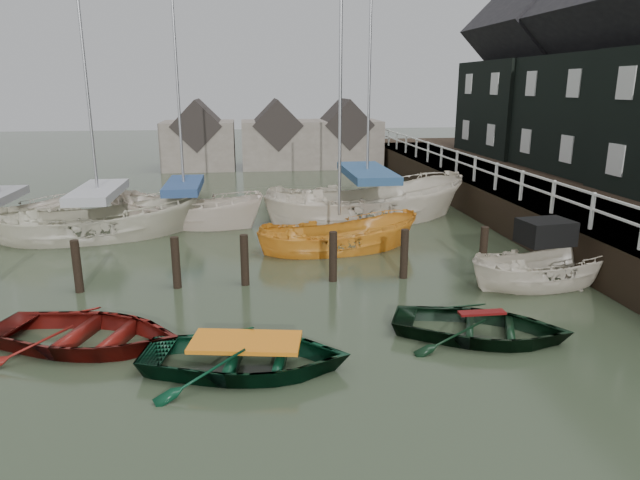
{
  "coord_description": "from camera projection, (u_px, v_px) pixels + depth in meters",
  "views": [
    {
      "loc": [
        -1.09,
        -11.72,
        5.22
      ],
      "look_at": [
        0.74,
        2.22,
        1.4
      ],
      "focal_mm": 32.0,
      "sensor_mm": 36.0,
      "label": 1
    }
  ],
  "objects": [
    {
      "name": "ground",
      "position": [
        300.0,
        327.0,
        12.72
      ],
      "size": [
        120.0,
        120.0,
        0.0
      ],
      "primitive_type": "plane",
      "color": "#2A3521",
      "rests_on": "ground"
    },
    {
      "name": "pier",
      "position": [
        507.0,
        199.0,
        23.3
      ],
      "size": [
        3.04,
        32.0,
        2.7
      ],
      "color": "black",
      "rests_on": "ground"
    },
    {
      "name": "land_strip",
      "position": [
        629.0,
        213.0,
        24.18
      ],
      "size": [
        14.0,
        38.0,
        1.5
      ],
      "primitive_type": "cube",
      "color": "black",
      "rests_on": "ground"
    },
    {
      "name": "mooring_pilings",
      "position": [
        248.0,
        267.0,
        15.32
      ],
      "size": [
        13.72,
        0.22,
        1.8
      ],
      "color": "black",
      "rests_on": "ground"
    },
    {
      "name": "far_sheds",
      "position": [
        274.0,
        139.0,
        37.22
      ],
      "size": [
        14.0,
        4.08,
        4.39
      ],
      "color": "#665B51",
      "rests_on": "ground"
    },
    {
      "name": "rowboat_red",
      "position": [
        88.0,
        346.0,
        11.83
      ],
      "size": [
        4.72,
        3.97,
        0.84
      ],
      "primitive_type": "imported",
      "rotation": [
        0.0,
        0.0,
        1.26
      ],
      "color": "#5C110D",
      "rests_on": "ground"
    },
    {
      "name": "rowboat_green",
      "position": [
        247.0,
        369.0,
        10.84
      ],
      "size": [
        4.4,
        3.49,
        0.82
      ],
      "primitive_type": "imported",
      "rotation": [
        0.0,
        0.0,
        1.39
      ],
      "color": "black",
      "rests_on": "ground"
    },
    {
      "name": "rowboat_dkgreen",
      "position": [
        480.0,
        337.0,
        12.22
      ],
      "size": [
        4.44,
        3.87,
        0.77
      ],
      "primitive_type": "imported",
      "rotation": [
        0.0,
        0.0,
        1.18
      ],
      "color": "black",
      "rests_on": "ground"
    },
    {
      "name": "motorboat",
      "position": [
        544.0,
        282.0,
        15.38
      ],
      "size": [
        4.54,
        2.16,
        2.61
      ],
      "rotation": [
        0.0,
        0.0,
        1.69
      ],
      "color": "beige",
      "rests_on": "ground"
    },
    {
      "name": "sailboat_a",
      "position": [
        102.0,
        235.0,
        20.34
      ],
      "size": [
        7.45,
        4.08,
        11.6
      ],
      "rotation": [
        0.0,
        0.0,
        1.78
      ],
      "color": "beige",
      "rests_on": "ground"
    },
    {
      "name": "sailboat_b",
      "position": [
        186.0,
        222.0,
        22.26
      ],
      "size": [
        6.94,
        4.8,
        10.87
      ],
      "rotation": [
        0.0,
        0.0,
        1.17
      ],
      "color": "beige",
      "rests_on": "ground"
    },
    {
      "name": "sailboat_c",
      "position": [
        339.0,
        249.0,
        18.8
      ],
      "size": [
        5.69,
        2.8,
        9.34
      ],
      "rotation": [
        0.0,
        0.0,
        1.71
      ],
      "color": "orange",
      "rests_on": "ground"
    },
    {
      "name": "sailboat_d",
      "position": [
        366.0,
        218.0,
        22.93
      ],
      "size": [
        8.71,
        4.31,
        13.28
      ],
      "rotation": [
        0.0,
        0.0,
        1.72
      ],
      "color": "beige",
      "rests_on": "ground"
    },
    {
      "name": "sailboat_e",
      "position": [
        5.0,
        227.0,
        21.43
      ],
      "size": [
        5.74,
        3.6,
        10.19
      ],
      "rotation": [
        0.0,
        0.0,
        1.89
      ],
      "color": "beige",
      "rests_on": "ground"
    }
  ]
}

